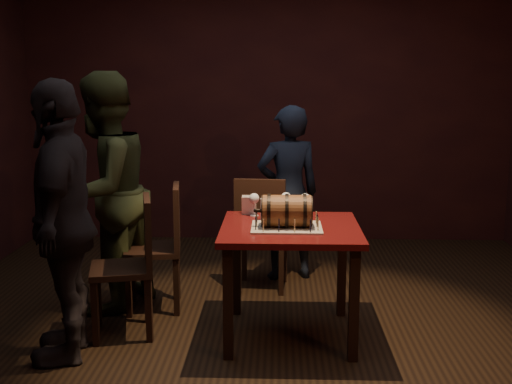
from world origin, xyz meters
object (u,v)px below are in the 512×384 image
pint_of_ale (266,210)px  person_left_rear (104,193)px  wine_glass_mid (286,198)px  person_back (288,193)px  person_left_front (63,221)px  pub_table (290,242)px  chair_left_front (133,258)px  barrel_cake (287,211)px  wine_glass_left (254,199)px  chair_left_rear (164,240)px  chair_back (261,228)px  wine_glass_right (305,200)px

pint_of_ale → person_left_rear: (-1.19, 0.31, 0.05)m
pint_of_ale → wine_glass_mid: bearing=52.5°
wine_glass_mid → person_back: (0.03, 0.90, -0.13)m
wine_glass_mid → person_left_front: (-1.35, -0.70, -0.01)m
pub_table → chair_left_front: size_ratio=0.97×
pub_table → pint_of_ale: pint_of_ale is taller
barrel_cake → wine_glass_left: barrel_cake is taller
wine_glass_left → chair_left_rear: 0.78m
chair_left_rear → person_back: person_back is taller
person_back → person_left_rear: size_ratio=0.84×
wine_glass_left → pint_of_ale: size_ratio=1.07×
wine_glass_left → chair_left_rear: bearing=165.0°
chair_back → person_left_front: size_ratio=0.55×
wine_glass_mid → chair_back: size_ratio=0.17×
wine_glass_right → chair_left_front: chair_left_front is taller
person_back → person_left_rear: (-1.36, -0.77, 0.14)m
barrel_cake → chair_left_front: size_ratio=0.40×
chair_left_front → person_left_rear: size_ratio=0.53×
chair_left_front → person_left_rear: bearing=123.1°
chair_back → person_left_rear: person_left_rear is taller
person_back → person_left_front: size_ratio=0.87×
barrel_cake → wine_glass_right: 0.39m
barrel_cake → chair_back: barrel_cake is taller
person_left_rear → wine_glass_right: bearing=107.6°
wine_glass_mid → chair_left_rear: (-0.90, 0.14, -0.34)m
pub_table → person_back: bearing=89.8°
person_left_front → chair_left_front: bearing=129.0°
pint_of_ale → chair_left_front: bearing=-169.4°
wine_glass_left → barrel_cake: bearing=-58.2°
pub_table → chair_left_rear: chair_left_rear is taller
chair_left_front → person_left_front: size_ratio=0.55×
wine_glass_mid → pint_of_ale: bearing=-127.5°
barrel_cake → pint_of_ale: bearing=122.0°
pub_table → barrel_cake: (-0.03, -0.06, 0.22)m
pint_of_ale → pub_table: bearing=-44.7°
barrel_cake → person_back: person_back is taller
person_back → wine_glass_right: bearing=81.1°
person_left_front → pint_of_ale: bearing=105.4°
chair_left_front → wine_glass_mid: bearing=18.8°
person_back → wine_glass_mid: bearing=73.0°
wine_glass_right → pint_of_ale: bearing=-152.3°
chair_left_rear → chair_back: bearing=30.2°
barrel_cake → chair_left_rear: size_ratio=0.40×
pub_table → chair_back: (-0.22, 0.89, -0.12)m
pint_of_ale → person_left_front: (-1.21, -0.52, 0.03)m
barrel_cake → chair_left_rear: bearing=149.0°
person_left_front → person_left_rear: bearing=170.5°
chair_left_rear → chair_left_front: 0.49m
wine_glass_right → chair_left_rear: bearing=170.5°
pint_of_ale → chair_back: chair_back is taller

